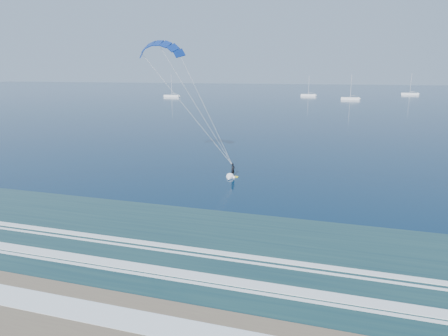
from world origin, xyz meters
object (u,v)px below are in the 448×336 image
at_px(sailboat_2, 350,98).
at_px(sailboat_3, 410,94).
at_px(sailboat_0, 172,96).
at_px(sailboat_1, 308,95).
at_px(kitesurfer_rig, 196,105).

relative_size(sailboat_2, sailboat_3, 0.93).
bearing_deg(sailboat_3, sailboat_2, -122.17).
xyz_separation_m(sailboat_0, sailboat_1, (73.11, 30.54, -0.01)).
height_order(sailboat_0, sailboat_1, sailboat_0).
bearing_deg(sailboat_0, sailboat_2, 4.00).
height_order(kitesurfer_rig, sailboat_1, kitesurfer_rig).
bearing_deg(sailboat_1, sailboat_3, 29.08).
xyz_separation_m(sailboat_2, sailboat_3, (35.55, 56.53, 0.00)).
bearing_deg(sailboat_0, sailboat_1, 22.68).
bearing_deg(kitesurfer_rig, sailboat_1, 90.78).
height_order(kitesurfer_rig, sailboat_3, kitesurfer_rig).
xyz_separation_m(sailboat_1, sailboat_3, (58.84, 32.73, 0.01)).
bearing_deg(sailboat_2, sailboat_1, 134.38).
height_order(kitesurfer_rig, sailboat_0, kitesurfer_rig).
distance_m(kitesurfer_rig, sailboat_2, 169.02).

